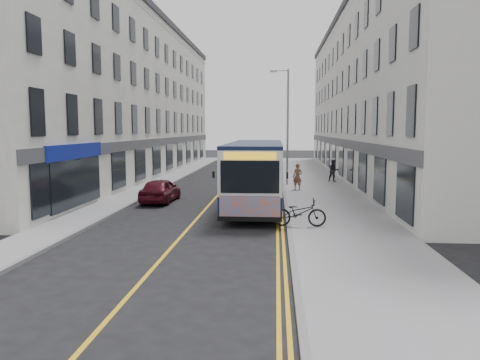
% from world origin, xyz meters
% --- Properties ---
extents(ground, '(140.00, 140.00, 0.00)m').
position_xyz_m(ground, '(0.00, 0.00, 0.00)').
color(ground, black).
rests_on(ground, ground).
extents(pavement_east, '(4.50, 64.00, 0.12)m').
position_xyz_m(pavement_east, '(6.25, 12.00, 0.06)').
color(pavement_east, gray).
rests_on(pavement_east, ground).
extents(pavement_west, '(2.00, 64.00, 0.12)m').
position_xyz_m(pavement_west, '(-5.00, 12.00, 0.06)').
color(pavement_west, gray).
rests_on(pavement_west, ground).
extents(kerb_east, '(0.18, 64.00, 0.13)m').
position_xyz_m(kerb_east, '(4.00, 12.00, 0.07)').
color(kerb_east, slate).
rests_on(kerb_east, ground).
extents(kerb_west, '(0.18, 64.00, 0.13)m').
position_xyz_m(kerb_west, '(-4.00, 12.00, 0.07)').
color(kerb_west, slate).
rests_on(kerb_west, ground).
extents(road_centre_line, '(0.12, 64.00, 0.01)m').
position_xyz_m(road_centre_line, '(0.00, 12.00, 0.00)').
color(road_centre_line, '#EBAD14').
rests_on(road_centre_line, ground).
extents(road_dbl_yellow_inner, '(0.10, 64.00, 0.01)m').
position_xyz_m(road_dbl_yellow_inner, '(3.55, 12.00, 0.00)').
color(road_dbl_yellow_inner, '#EBAD14').
rests_on(road_dbl_yellow_inner, ground).
extents(road_dbl_yellow_outer, '(0.10, 64.00, 0.01)m').
position_xyz_m(road_dbl_yellow_outer, '(3.75, 12.00, 0.00)').
color(road_dbl_yellow_outer, '#EBAD14').
rests_on(road_dbl_yellow_outer, ground).
extents(terrace_east, '(6.00, 46.00, 13.00)m').
position_xyz_m(terrace_east, '(11.50, 21.00, 6.50)').
color(terrace_east, silver).
rests_on(terrace_east, ground).
extents(terrace_west, '(6.00, 46.00, 13.00)m').
position_xyz_m(terrace_west, '(-9.00, 21.00, 6.50)').
color(terrace_west, white).
rests_on(terrace_west, ground).
extents(streetlamp, '(1.32, 0.18, 8.00)m').
position_xyz_m(streetlamp, '(4.17, 14.00, 4.38)').
color(streetlamp, '#93969B').
rests_on(streetlamp, ground).
extents(city_bus, '(2.63, 11.26, 3.27)m').
position_xyz_m(city_bus, '(2.45, 5.29, 1.79)').
color(city_bus, black).
rests_on(city_bus, ground).
extents(bicycle, '(2.10, 0.76, 1.10)m').
position_xyz_m(bicycle, '(4.40, -0.13, 0.67)').
color(bicycle, black).
rests_on(bicycle, pavement_east).
extents(pedestrian_near, '(0.71, 0.59, 1.67)m').
position_xyz_m(pedestrian_near, '(4.84, 11.14, 0.95)').
color(pedestrian_near, brown).
rests_on(pedestrian_near, pavement_east).
extents(pedestrian_far, '(0.86, 0.71, 1.62)m').
position_xyz_m(pedestrian_far, '(7.66, 15.93, 0.93)').
color(pedestrian_far, black).
rests_on(pedestrian_far, pavement_east).
extents(car_white, '(1.84, 4.20, 1.34)m').
position_xyz_m(car_white, '(3.14, 23.37, 0.67)').
color(car_white, white).
rests_on(car_white, ground).
extents(car_maroon, '(1.68, 3.90, 1.31)m').
position_xyz_m(car_maroon, '(-2.76, 6.28, 0.66)').
color(car_maroon, '#4A0C18').
rests_on(car_maroon, ground).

